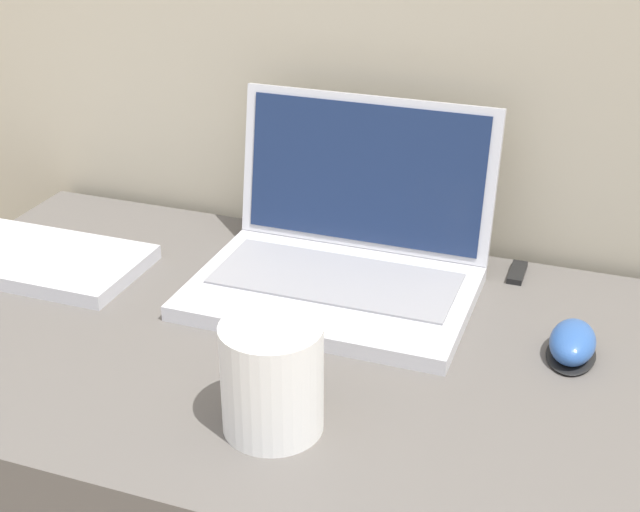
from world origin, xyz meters
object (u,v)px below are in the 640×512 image
Objects in this scene: computer_mouse at (572,344)px; external_keyboard at (16,255)px; drink_cup at (272,376)px; laptop at (343,251)px; usb_stick at (517,272)px.

computer_mouse reaches higher than external_keyboard.
drink_cup reaches higher than computer_mouse.
laptop is 0.32m from drink_cup.
computer_mouse is (0.27, 0.24, -0.04)m from drink_cup.
laptop is at bearing 165.29° from computer_mouse.
drink_cup is at bearing -113.51° from usb_stick.
computer_mouse is (0.30, -0.08, -0.03)m from laptop.
laptop is 0.46m from external_keyboard.
usb_stick is at bearing 116.08° from computer_mouse.
drink_cup is at bearing -138.95° from computer_mouse.
usb_stick is at bearing 25.59° from laptop.
computer_mouse reaches higher than usb_stick.
laptop reaches higher than computer_mouse.
laptop is at bearing 95.82° from drink_cup.
laptop is at bearing 12.04° from external_keyboard.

